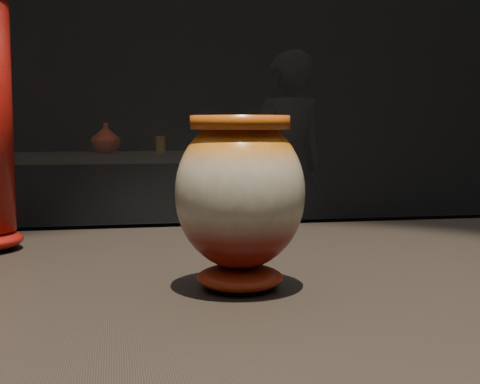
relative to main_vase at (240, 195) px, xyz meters
name	(u,v)px	position (x,y,z in m)	size (l,w,h in m)	color
main_vase	(240,195)	(0.00, 0.00, 0.00)	(0.18, 0.18, 0.20)	maroon
back_shelf	(79,196)	(-0.35, 3.50, -0.37)	(2.00, 0.60, 0.90)	black
back_vase_mid	(106,138)	(-0.18, 3.51, -0.01)	(0.18, 0.18, 0.19)	maroon
back_vase_right	(160,144)	(0.15, 3.50, -0.05)	(0.06, 0.06, 0.10)	brown
visitor	(287,168)	(1.02, 3.65, -0.22)	(0.57, 0.38, 1.57)	black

